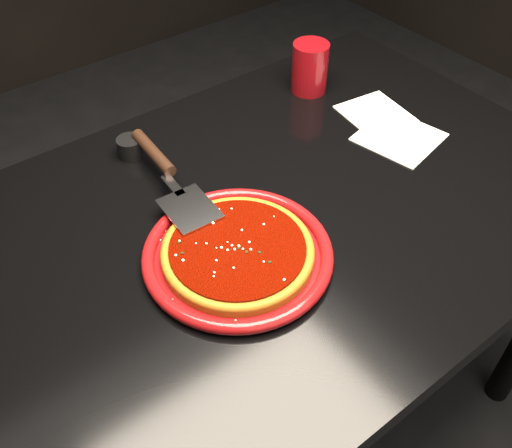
{
  "coord_description": "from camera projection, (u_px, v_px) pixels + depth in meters",
  "views": [
    {
      "loc": [
        -0.47,
        -0.57,
        1.44
      ],
      "look_at": [
        -0.06,
        -0.03,
        0.77
      ],
      "focal_mm": 40.0,
      "sensor_mm": 36.0,
      "label": 1
    }
  ],
  "objects": [
    {
      "name": "napkin_a",
      "position": [
        399.0,
        137.0,
        1.16
      ],
      "size": [
        0.17,
        0.17,
        0.0
      ],
      "primitive_type": "cube",
      "rotation": [
        0.0,
        0.0,
        0.21
      ],
      "color": "silver",
      "rests_on": "table"
    },
    {
      "name": "pizza_crust",
      "position": [
        238.0,
        253.0,
        0.91
      ],
      "size": [
        0.26,
        0.26,
        0.01
      ],
      "primitive_type": "cylinder",
      "rotation": [
        0.0,
        0.0,
        0.04
      ],
      "color": "brown",
      "rests_on": "plate"
    },
    {
      "name": "cup",
      "position": [
        310.0,
        68.0,
        1.25
      ],
      "size": [
        0.09,
        0.09,
        0.11
      ],
      "primitive_type": "cylinder",
      "rotation": [
        0.0,
        0.0,
        0.11
      ],
      "color": "maroon",
      "rests_on": "table"
    },
    {
      "name": "pizza_crust_rim",
      "position": [
        238.0,
        250.0,
        0.91
      ],
      "size": [
        0.26,
        0.26,
        0.02
      ],
      "primitive_type": "torus",
      "rotation": [
        0.0,
        0.0,
        0.04
      ],
      "color": "brown",
      "rests_on": "plate"
    },
    {
      "name": "napkin_b",
      "position": [
        375.0,
        114.0,
        1.22
      ],
      "size": [
        0.14,
        0.15,
        0.0
      ],
      "primitive_type": "cube",
      "rotation": [
        0.0,
        0.0,
        -0.14
      ],
      "color": "silver",
      "rests_on": "table"
    },
    {
      "name": "ramekin",
      "position": [
        130.0,
        147.0,
        1.1
      ],
      "size": [
        0.06,
        0.06,
        0.04
      ],
      "primitive_type": "cylinder",
      "rotation": [
        0.0,
        0.0,
        0.28
      ],
      "color": "black",
      "rests_on": "table"
    },
    {
      "name": "table",
      "position": [
        269.0,
        331.0,
        1.27
      ],
      "size": [
        1.2,
        0.8,
        0.75
      ],
      "primitive_type": "cube",
      "color": "black",
      "rests_on": "floor"
    },
    {
      "name": "pizza_sauce",
      "position": [
        238.0,
        248.0,
        0.9
      ],
      "size": [
        0.23,
        0.23,
        0.01
      ],
      "primitive_type": "cylinder",
      "rotation": [
        0.0,
        0.0,
        0.04
      ],
      "color": "#670A00",
      "rests_on": "plate"
    },
    {
      "name": "plate",
      "position": [
        238.0,
        254.0,
        0.91
      ],
      "size": [
        0.32,
        0.32,
        0.02
      ],
      "primitive_type": "cylinder",
      "rotation": [
        0.0,
        0.0,
        0.04
      ],
      "color": "maroon",
      "rests_on": "table"
    },
    {
      "name": "parmesan_dusting",
      "position": [
        237.0,
        246.0,
        0.9
      ],
      "size": [
        0.21,
        0.21,
        0.01
      ],
      "primitive_type": null,
      "color": "#FAF0C6",
      "rests_on": "plate"
    },
    {
      "name": "pizza_server",
      "position": [
        171.0,
        176.0,
        1.01
      ],
      "size": [
        0.12,
        0.34,
        0.03
      ],
      "primitive_type": null,
      "rotation": [
        0.0,
        0.0,
        -0.06
      ],
      "color": "silver",
      "rests_on": "plate"
    },
    {
      "name": "floor",
      "position": [
        267.0,
        412.0,
        1.54
      ],
      "size": [
        4.0,
        4.0,
        0.01
      ],
      "primitive_type": "cube",
      "color": "black",
      "rests_on": "ground"
    },
    {
      "name": "basil_flecks",
      "position": [
        237.0,
        246.0,
        0.9
      ],
      "size": [
        0.19,
        0.19,
        0.0
      ],
      "primitive_type": null,
      "color": "black",
      "rests_on": "plate"
    }
  ]
}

